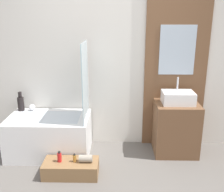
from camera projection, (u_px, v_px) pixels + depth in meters
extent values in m
cube|color=silver|center=(108.00, 58.00, 3.72)|extent=(4.20, 0.06, 2.60)
cube|color=brown|center=(176.00, 59.00, 3.66)|extent=(0.88, 0.03, 2.60)
cube|color=#ADBCCC|center=(177.00, 50.00, 3.60)|extent=(0.49, 0.01, 0.68)
cube|color=white|center=(50.00, 135.00, 3.66)|extent=(1.11, 0.69, 0.55)
cube|color=silver|center=(48.00, 117.00, 3.58)|extent=(0.86, 0.48, 0.01)
cube|color=silver|center=(85.00, 82.00, 3.38)|extent=(0.01, 0.57, 1.02)
cube|color=olive|center=(71.00, 168.00, 3.20)|extent=(0.67, 0.32, 0.18)
cube|color=brown|center=(176.00, 128.00, 3.67)|extent=(0.59, 0.50, 0.73)
cube|color=white|center=(178.00, 98.00, 3.54)|extent=(0.42, 0.30, 0.16)
cylinder|color=silver|center=(178.00, 84.00, 3.57)|extent=(0.02, 0.02, 0.18)
cylinder|color=black|center=(21.00, 104.00, 3.80)|extent=(0.09, 0.09, 0.20)
cylinder|color=black|center=(20.00, 95.00, 3.76)|extent=(0.05, 0.05, 0.08)
sphere|color=white|center=(32.00, 107.00, 3.81)|extent=(0.09, 0.09, 0.09)
cylinder|color=red|center=(59.00, 157.00, 3.16)|extent=(0.05, 0.05, 0.11)
cylinder|color=black|center=(59.00, 152.00, 3.14)|extent=(0.03, 0.03, 0.02)
cylinder|color=#B2752D|center=(75.00, 159.00, 3.16)|extent=(0.04, 0.04, 0.09)
cylinder|color=black|center=(74.00, 155.00, 3.14)|extent=(0.03, 0.03, 0.02)
cylinder|color=gray|center=(86.00, 159.00, 3.15)|extent=(0.16, 0.09, 0.09)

